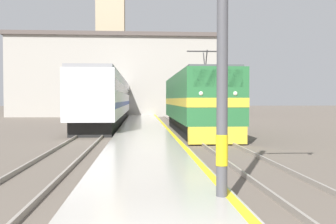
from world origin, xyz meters
TOP-DOWN VIEW (x-y plane):
  - ground_plane at (0.00, 30.00)m, footprint 200.00×200.00m
  - platform at (0.00, 25.00)m, footprint 3.28×140.00m
  - rail_track_near at (3.32, 25.00)m, footprint 2.83×140.00m
  - rail_track_far at (-3.09, 25.00)m, footprint 2.83×140.00m
  - locomotive_train at (3.32, 21.06)m, footprint 2.92×14.78m
  - passenger_train at (-3.09, 34.87)m, footprint 2.92×35.02m
  - clock_tower at (-4.97, 59.71)m, footprint 5.52×5.52m
  - station_building at (-3.52, 48.41)m, footprint 26.89×8.73m

SIDE VIEW (x-z plane):
  - ground_plane at x=0.00m, z-range 0.00..0.00m
  - rail_track_near at x=3.32m, z-range -0.05..0.11m
  - rail_track_far at x=-3.09m, z-range -0.05..0.11m
  - platform at x=0.00m, z-range 0.00..0.28m
  - locomotive_train at x=3.32m, z-range -0.44..4.39m
  - passenger_train at x=-3.09m, z-range 0.15..4.26m
  - station_building at x=-3.52m, z-range 0.02..10.47m
  - clock_tower at x=-4.97m, z-range 0.92..31.08m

